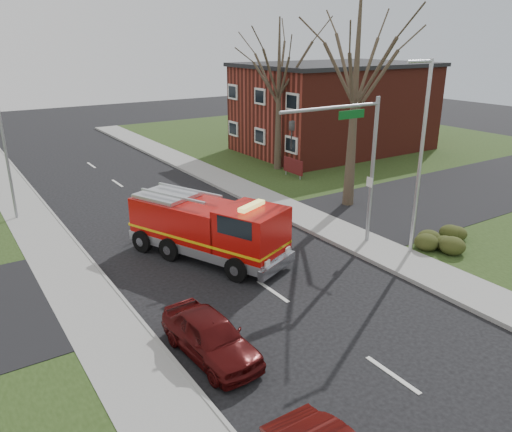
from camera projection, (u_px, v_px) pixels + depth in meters
ground at (273, 292)px, 19.09m from camera, size 120.00×120.00×0.00m
sidewalk_right at (386, 253)px, 22.27m from camera, size 2.40×80.00×0.15m
sidewalk_left at (113, 341)px, 15.85m from camera, size 2.40×80.00×0.15m
cross_street_right at (509, 180)px, 33.80m from camera, size 30.00×8.00×0.15m
brick_building at (335, 107)px, 41.84m from camera, size 15.40×10.40×7.25m
health_center_sign at (293, 166)px, 34.05m from camera, size 0.12×2.00×1.40m
hedge_corner at (446, 237)px, 22.76m from camera, size 2.80×2.00×0.90m
bare_tree_near at (356, 73)px, 26.22m from camera, size 6.00×6.00×12.00m
bare_tree_far at (279, 79)px, 34.39m from camera, size 5.25×5.25×10.50m
traffic_signal_mast at (353, 148)px, 21.37m from camera, size 5.29×0.18×6.80m
streetlight_pole at (420, 155)px, 20.85m from camera, size 1.48×0.16×8.40m
utility_pole_far at (6, 156)px, 25.40m from camera, size 0.14×0.14×7.00m
fire_engine at (209, 229)px, 21.65m from camera, size 5.03×7.57×2.89m
parked_car_maroon at (210, 336)px, 15.04m from camera, size 1.85×4.08×1.36m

